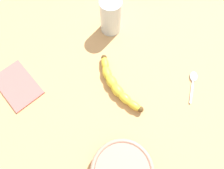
{
  "coord_description": "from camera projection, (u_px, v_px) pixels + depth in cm",
  "views": [
    {
      "loc": [
        -16.68,
        22.15,
        61.87
      ],
      "look_at": [
        -1.66,
        2.32,
        5.0
      ],
      "focal_mm": 32.52,
      "sensor_mm": 36.0,
      "label": 1
    }
  ],
  "objects": [
    {
      "name": "wooden_tabletop",
      "position": [
        112.0,
        81.0,
        0.66
      ],
      "size": [
        120.0,
        120.0,
        3.0
      ],
      "primitive_type": "cube",
      "color": "tan",
      "rests_on": "ground"
    },
    {
      "name": "banana",
      "position": [
        116.0,
        85.0,
        0.62
      ],
      "size": [
        21.29,
        10.04,
        3.16
      ],
      "rotation": [
        0.0,
        0.0,
        2.78
      ],
      "color": "yellow",
      "rests_on": "wooden_tabletop"
    },
    {
      "name": "smoothie_glass",
      "position": [
        111.0,
        16.0,
        0.68
      ],
      "size": [
        7.18,
        7.18,
        12.38
      ],
      "color": "silver",
      "rests_on": "wooden_tabletop"
    },
    {
      "name": "teaspoon",
      "position": [
        193.0,
        78.0,
        0.65
      ],
      "size": [
        5.5,
        10.94,
        0.8
      ],
      "rotation": [
        0.0,
        0.0,
        5.09
      ],
      "color": "silver",
      "rests_on": "wooden_tabletop"
    },
    {
      "name": "folded_napkin",
      "position": [
        18.0,
        85.0,
        0.64
      ],
      "size": [
        17.15,
        12.8,
        0.6
      ],
      "primitive_type": "cube",
      "rotation": [
        0.0,
        0.0,
        -0.19
      ],
      "color": "#BC6660",
      "rests_on": "wooden_tabletop"
    }
  ]
}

